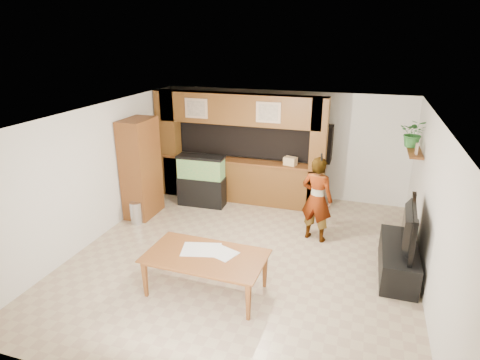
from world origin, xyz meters
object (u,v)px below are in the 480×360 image
(person, at_px, (317,199))
(dining_table, at_px, (205,275))
(aquarium, at_px, (202,181))
(television, at_px, (403,226))
(pantry_cabinet, at_px, (141,168))

(person, bearing_deg, dining_table, 74.16)
(aquarium, distance_m, person, 2.94)
(television, bearing_deg, person, 65.01)
(dining_table, bearing_deg, person, 60.56)
(television, height_order, dining_table, television)
(dining_table, bearing_deg, pantry_cabinet, 138.07)
(pantry_cabinet, xyz_separation_m, person, (3.84, -0.02, -0.23))
(aquarium, bearing_deg, person, -19.93)
(pantry_cabinet, distance_m, television, 5.42)
(person, height_order, dining_table, person)
(pantry_cabinet, height_order, television, pantry_cabinet)
(pantry_cabinet, relative_size, person, 1.28)
(pantry_cabinet, distance_m, person, 3.85)
(television, distance_m, person, 1.71)
(dining_table, bearing_deg, aquarium, 115.21)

